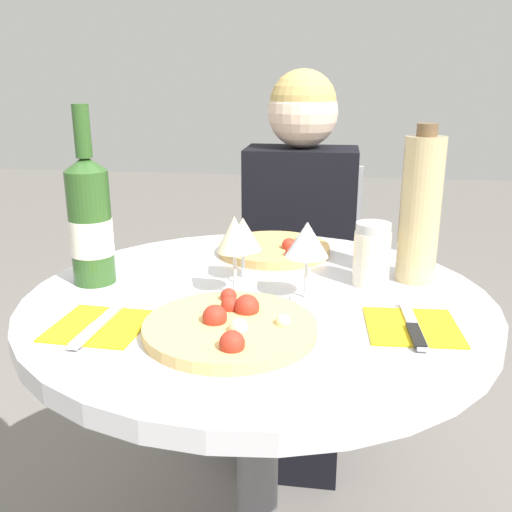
{
  "coord_description": "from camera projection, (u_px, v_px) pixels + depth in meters",
  "views": [
    {
      "loc": [
        0.14,
        -1.01,
        1.18
      ],
      "look_at": [
        0.01,
        -0.07,
        0.88
      ],
      "focal_mm": 40.0,
      "sensor_mm": 36.0,
      "label": 1
    }
  ],
  "objects": [
    {
      "name": "pizza_large",
      "position": [
        231.0,
        326.0,
        0.93
      ],
      "size": [
        0.28,
        0.28,
        0.05
      ],
      "color": "#DBB26B",
      "rests_on": "dining_table"
    },
    {
      "name": "chair_behind_diner",
      "position": [
        299.0,
        304.0,
        1.95
      ],
      "size": [
        0.39,
        0.39,
        0.89
      ],
      "rotation": [
        0.0,
        0.0,
        3.14
      ],
      "color": "#ADADB2",
      "rests_on": "ground_plane"
    },
    {
      "name": "dining_table",
      "position": [
        258.0,
        371.0,
        1.14
      ],
      "size": [
        0.89,
        0.89,
        0.78
      ],
      "color": "slate",
      "rests_on": "ground_plane"
    },
    {
      "name": "pizza_small_far",
      "position": [
        275.0,
        249.0,
        1.34
      ],
      "size": [
        0.26,
        0.26,
        0.04
      ],
      "color": "tan",
      "rests_on": "dining_table"
    },
    {
      "name": "place_setting_left",
      "position": [
        99.0,
        326.0,
        0.95
      ],
      "size": [
        0.16,
        0.19,
        0.01
      ],
      "color": "gold",
      "rests_on": "dining_table"
    },
    {
      "name": "wine_glass_front_right",
      "position": [
        307.0,
        241.0,
        1.04
      ],
      "size": [
        0.08,
        0.08,
        0.15
      ],
      "color": "silver",
      "rests_on": "dining_table"
    },
    {
      "name": "place_setting_right",
      "position": [
        413.0,
        327.0,
        0.95
      ],
      "size": [
        0.16,
        0.19,
        0.01
      ],
      "color": "gold",
      "rests_on": "dining_table"
    },
    {
      "name": "sugar_shaker",
      "position": [
        372.0,
        254.0,
        1.13
      ],
      "size": [
        0.07,
        0.07,
        0.13
      ],
      "color": "silver",
      "rests_on": "dining_table"
    },
    {
      "name": "wine_glass_back_left",
      "position": [
        243.0,
        235.0,
        1.15
      ],
      "size": [
        0.08,
        0.08,
        0.13
      ],
      "color": "silver",
      "rests_on": "dining_table"
    },
    {
      "name": "wine_glass_front_left",
      "position": [
        234.0,
        236.0,
        1.06
      ],
      "size": [
        0.07,
        0.07,
        0.16
      ],
      "color": "silver",
      "rests_on": "dining_table"
    },
    {
      "name": "wine_bottle",
      "position": [
        90.0,
        221.0,
        1.12
      ],
      "size": [
        0.09,
        0.09,
        0.35
      ],
      "color": "#2D5623",
      "rests_on": "dining_table"
    },
    {
      "name": "tall_carafe",
      "position": [
        420.0,
        209.0,
        1.13
      ],
      "size": [
        0.08,
        0.08,
        0.32
      ],
      "color": "tan",
      "rests_on": "dining_table"
    },
    {
      "name": "seated_diner",
      "position": [
        297.0,
        282.0,
        1.78
      ],
      "size": [
        0.34,
        0.43,
        1.2
      ],
      "rotation": [
        0.0,
        0.0,
        3.14
      ],
      "color": "black",
      "rests_on": "ground_plane"
    }
  ]
}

